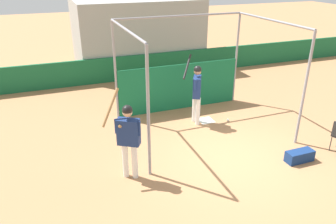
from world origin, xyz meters
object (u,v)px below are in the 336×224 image
(player_waiting, at_px, (128,135))
(equipment_bag, at_px, (300,156))
(baseball, at_px, (228,120))
(player_batter, at_px, (197,89))

(player_waiting, relative_size, equipment_bag, 2.93)
(baseball, bearing_deg, player_batter, 164.72)
(player_waiting, xyz_separation_m, baseball, (3.54, 1.76, -1.03))
(player_batter, height_order, baseball, player_batter)
(player_waiting, height_order, equipment_bag, player_waiting)
(player_waiting, height_order, baseball, player_waiting)
(equipment_bag, distance_m, baseball, 2.64)
(player_batter, distance_m, equipment_bag, 3.34)
(equipment_bag, relative_size, baseball, 9.46)
(player_batter, bearing_deg, equipment_bag, -124.55)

